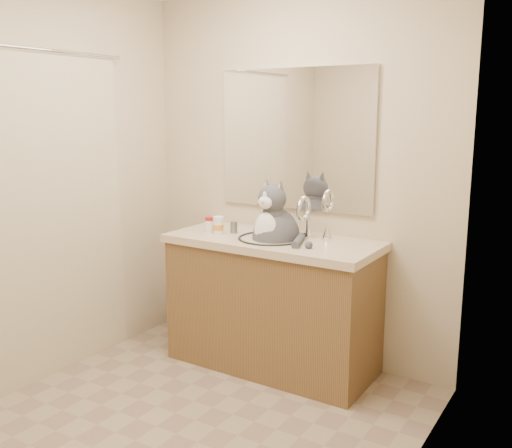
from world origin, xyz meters
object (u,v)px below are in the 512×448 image
at_px(grey_canister, 234,227).
at_px(cat, 275,234).
at_px(pill_bottle_redcap, 210,224).
at_px(pill_bottle_orange, 218,226).

bearing_deg(grey_canister, cat, -0.35).
height_order(pill_bottle_redcap, grey_canister, pill_bottle_redcap).
relative_size(pill_bottle_redcap, grey_canister, 1.34).
bearing_deg(cat, pill_bottle_orange, -161.72).
bearing_deg(cat, grey_canister, -175.00).
bearing_deg(cat, pill_bottle_redcap, -168.14).
height_order(cat, grey_canister, cat).
distance_m(cat, grey_canister, 0.31).
height_order(pill_bottle_redcap, pill_bottle_orange, pill_bottle_orange).
bearing_deg(pill_bottle_redcap, grey_canister, 19.56).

